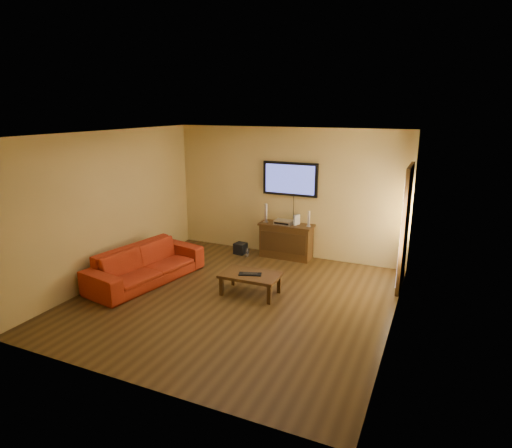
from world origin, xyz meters
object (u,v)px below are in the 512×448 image
Objects in this scene: media_console at (286,241)px; subwoofer at (240,248)px; game_console at (297,220)px; sofa at (146,259)px; speaker_left at (266,214)px; coffee_table at (250,277)px; av_receiver at (284,222)px; bottle at (247,252)px; keyboard at (250,274)px; television at (290,179)px; speaker_right at (309,219)px.

media_console is 4.80× the size of subwoofer.
media_console is at bearing -148.33° from game_console.
sofa is 2.69m from speaker_left.
speaker_left reaches higher than sofa.
coffee_table is 2.09m from game_console.
media_console reaches higher than subwoofer.
sofa reaches higher than av_receiver.
game_console reaches higher than bottle.
coffee_table is (0.08, -1.98, -0.05)m from media_console.
sofa is 5.55× the size of speaker_left.
keyboard is at bearing -71.14° from game_console.
speaker_left is 2.14m from keyboard.
sofa is at bearing -172.57° from coffee_table.
keyboard is (0.15, -2.00, -0.40)m from av_receiver.
television is at bearing 26.90° from subwoofer.
bottle is (-0.99, -0.33, -0.75)m from game_console.
speaker_right is 0.80× the size of keyboard.
speaker_left reaches higher than bottle.
subwoofer is (-0.99, -0.35, -1.54)m from television.
sofa is 9.35× the size of subwoofer.
coffee_table is 2.50× the size of speaker_left.
subwoofer is at bearing -160.26° from television.
game_console is at bearing 18.42° from bottle.
speaker_right is at bearing 1.89° from speaker_left.
subwoofer is (-1.07, 1.81, -0.20)m from coffee_table.
speaker_right is at bearing 13.56° from bottle.
speaker_right is 1.37× the size of subwoofer.
av_receiver is (0.40, 0.00, -0.14)m from speaker_left.
av_receiver is (-0.05, -0.02, 0.41)m from media_console.
keyboard is at bearing -87.62° from television.
television is 0.89m from speaker_left.
subwoofer is at bearing -169.00° from av_receiver.
television reaches higher than speaker_right.
subwoofer is (-0.53, -0.15, -0.80)m from speaker_left.
sofa is at bearing -136.46° from speaker_right.
keyboard is at bearing -75.21° from coffee_table.
coffee_table is at bearing -52.25° from subwoofer.
speaker_right is at bearing -19.71° from television.
coffee_table is 4.66× the size of game_console.
sofa reaches higher than media_console.
television is 5.99× the size of bottle.
bottle is at bearing -166.44° from speaker_right.
bottle is (-0.85, 1.69, -0.23)m from coffee_table.
av_receiver is at bearing 93.98° from coffee_table.
subwoofer is at bearing 120.59° from coffee_table.
coffee_table is 2.72× the size of av_receiver.
coffee_table is at bearing -101.17° from speaker_right.
game_console is (-0.26, 0.03, -0.04)m from speaker_right.
av_receiver is at bearing 94.17° from keyboard.
av_receiver is (-0.05, -0.20, -0.88)m from television.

